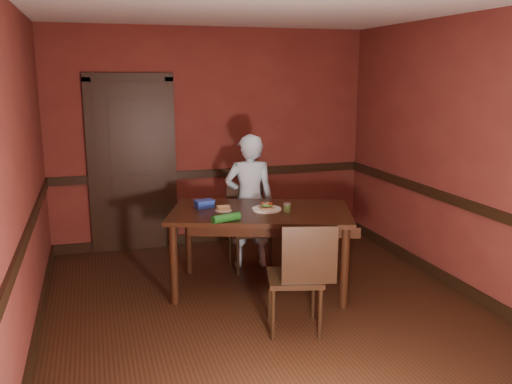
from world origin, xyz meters
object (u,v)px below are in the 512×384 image
food_tub (204,204)px  dining_table (260,250)px  sauce_jar (287,207)px  sandwich_plate (267,208)px  person (249,201)px  cheese_saucer (223,209)px  chair_far (250,229)px  chair_near (294,276)px

food_tub → dining_table: bearing=-39.0°
sauce_jar → sandwich_plate: bearing=145.3°
person → sauce_jar: 0.84m
person → food_tub: person is taller
cheese_saucer → dining_table: bearing=-11.5°
chair_far → person: (0.02, 0.10, 0.30)m
dining_table → sandwich_plate: bearing=7.5°
dining_table → sauce_jar: size_ratio=20.02×
sandwich_plate → food_tub: bearing=153.8°
dining_table → chair_far: size_ratio=1.93×
chair_near → sauce_jar: chair_near is taller
sandwich_plate → sauce_jar: (0.17, -0.12, 0.02)m
chair_far → sauce_jar: sauce_jar is taller
cheese_saucer → food_tub: bearing=127.7°
person → dining_table: bearing=92.1°
dining_table → sandwich_plate: (0.06, -0.01, 0.43)m
chair_far → chair_near: (-0.05, -1.52, 0.03)m
person → food_tub: bearing=44.8°
sauce_jar → cheese_saucer: size_ratio=0.54×
chair_near → cheese_saucer: chair_near is taller
chair_near → person: 1.64m
food_tub → sauce_jar: bearing=-39.6°
dining_table → chair_far: chair_far is taller
chair_near → food_tub: (-0.52, 1.19, 0.38)m
chair_near → sandwich_plate: (0.05, 0.91, 0.36)m
sauce_jar → person: bearing=100.0°
person → sandwich_plate: size_ratio=5.18×
chair_far → food_tub: size_ratio=4.38×
dining_table → sandwich_plate: size_ratio=6.05×
chair_near → food_tub: chair_near is taller
dining_table → sauce_jar: (0.23, -0.13, 0.46)m
sandwich_plate → cheese_saucer: size_ratio=1.77×
chair_near → food_tub: bearing=-52.3°
person → cheese_saucer: 0.77m
dining_table → chair_far: (0.06, 0.59, 0.04)m
dining_table → cheese_saucer: 0.57m
cheese_saucer → food_tub: (-0.15, 0.19, 0.02)m
chair_near → cheese_saucer: bearing=-55.5°
chair_far → cheese_saucer: (-0.42, -0.52, 0.39)m
sauce_jar → food_tub: (-0.74, 0.40, -0.00)m
chair_near → sauce_jar: size_ratio=10.97×
person → sauce_jar: (0.14, -0.82, 0.11)m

